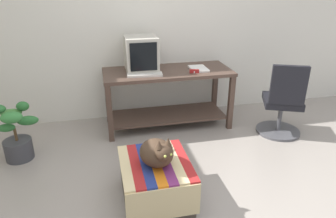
{
  "coord_description": "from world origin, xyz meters",
  "views": [
    {
      "loc": [
        -0.63,
        -1.9,
        1.78
      ],
      "look_at": [
        -0.0,
        0.85,
        0.55
      ],
      "focal_mm": 33.08,
      "sensor_mm": 36.0,
      "label": 1
    }
  ],
  "objects_px": {
    "ottoman_with_blanket": "(156,181)",
    "stapler": "(194,71)",
    "desk": "(168,88)",
    "potted_plant": "(16,136)",
    "tv_monitor": "(141,54)",
    "office_chair": "(283,105)",
    "cat": "(158,153)",
    "keyboard": "(145,74)",
    "book": "(198,69)"
  },
  "relations": [
    {
      "from": "ottoman_with_blanket",
      "to": "stapler",
      "type": "relative_size",
      "value": 6.08
    },
    {
      "from": "desk",
      "to": "stapler",
      "type": "distance_m",
      "value": 0.41
    },
    {
      "from": "potted_plant",
      "to": "tv_monitor",
      "type": "bearing_deg",
      "value": 19.95
    },
    {
      "from": "office_chair",
      "to": "ottoman_with_blanket",
      "type": "bearing_deg",
      "value": 49.25
    },
    {
      "from": "tv_monitor",
      "to": "potted_plant",
      "type": "relative_size",
      "value": 0.66
    },
    {
      "from": "desk",
      "to": "stapler",
      "type": "relative_size",
      "value": 13.97
    },
    {
      "from": "potted_plant",
      "to": "ottoman_with_blanket",
      "type": "bearing_deg",
      "value": -36.67
    },
    {
      "from": "tv_monitor",
      "to": "cat",
      "type": "relative_size",
      "value": 1.02
    },
    {
      "from": "desk",
      "to": "tv_monitor",
      "type": "distance_m",
      "value": 0.53
    },
    {
      "from": "keyboard",
      "to": "stapler",
      "type": "bearing_deg",
      "value": 3.08
    },
    {
      "from": "tv_monitor",
      "to": "keyboard",
      "type": "height_order",
      "value": "tv_monitor"
    },
    {
      "from": "ottoman_with_blanket",
      "to": "cat",
      "type": "bearing_deg",
      "value": -71.76
    },
    {
      "from": "book",
      "to": "desk",
      "type": "bearing_deg",
      "value": 173.75
    },
    {
      "from": "potted_plant",
      "to": "book",
      "type": "bearing_deg",
      "value": 10.79
    },
    {
      "from": "potted_plant",
      "to": "cat",
      "type": "bearing_deg",
      "value": -37.55
    },
    {
      "from": "book",
      "to": "potted_plant",
      "type": "xyz_separation_m",
      "value": [
        -2.06,
        -0.39,
        -0.47
      ]
    },
    {
      "from": "desk",
      "to": "tv_monitor",
      "type": "xyz_separation_m",
      "value": [
        -0.3,
        0.06,
        0.43
      ]
    },
    {
      "from": "ottoman_with_blanket",
      "to": "office_chair",
      "type": "bearing_deg",
      "value": 26.4
    },
    {
      "from": "ottoman_with_blanket",
      "to": "cat",
      "type": "relative_size",
      "value": 1.68
    },
    {
      "from": "keyboard",
      "to": "ottoman_with_blanket",
      "type": "distance_m",
      "value": 1.37
    },
    {
      "from": "ottoman_with_blanket",
      "to": "potted_plant",
      "type": "relative_size",
      "value": 1.09
    },
    {
      "from": "book",
      "to": "office_chair",
      "type": "bearing_deg",
      "value": -29.12
    },
    {
      "from": "tv_monitor",
      "to": "keyboard",
      "type": "xyz_separation_m",
      "value": [
        0.01,
        -0.2,
        -0.19
      ]
    },
    {
      "from": "keyboard",
      "to": "office_chair",
      "type": "xyz_separation_m",
      "value": [
        1.55,
        -0.42,
        -0.35
      ]
    },
    {
      "from": "tv_monitor",
      "to": "stapler",
      "type": "distance_m",
      "value": 0.65
    },
    {
      "from": "ottoman_with_blanket",
      "to": "book",
      "type": "bearing_deg",
      "value": 59.44
    },
    {
      "from": "potted_plant",
      "to": "stapler",
      "type": "relative_size",
      "value": 5.58
    },
    {
      "from": "ottoman_with_blanket",
      "to": "stapler",
      "type": "xyz_separation_m",
      "value": [
        0.7,
        1.22,
        0.56
      ]
    },
    {
      "from": "ottoman_with_blanket",
      "to": "stapler",
      "type": "height_order",
      "value": "stapler"
    },
    {
      "from": "keyboard",
      "to": "cat",
      "type": "bearing_deg",
      "value": -89.3
    },
    {
      "from": "cat",
      "to": "ottoman_with_blanket",
      "type": "bearing_deg",
      "value": 89.68
    },
    {
      "from": "tv_monitor",
      "to": "ottoman_with_blanket",
      "type": "height_order",
      "value": "tv_monitor"
    },
    {
      "from": "tv_monitor",
      "to": "office_chair",
      "type": "bearing_deg",
      "value": -21.63
    },
    {
      "from": "tv_monitor",
      "to": "book",
      "type": "bearing_deg",
      "value": -9.11
    },
    {
      "from": "book",
      "to": "ottoman_with_blanket",
      "type": "relative_size",
      "value": 0.41
    },
    {
      "from": "tv_monitor",
      "to": "ottoman_with_blanket",
      "type": "distance_m",
      "value": 1.63
    },
    {
      "from": "book",
      "to": "office_chair",
      "type": "height_order",
      "value": "office_chair"
    },
    {
      "from": "keyboard",
      "to": "stapler",
      "type": "xyz_separation_m",
      "value": [
        0.58,
        -0.02,
        0.01
      ]
    },
    {
      "from": "desk",
      "to": "ottoman_with_blanket",
      "type": "relative_size",
      "value": 2.3
    },
    {
      "from": "book",
      "to": "stapler",
      "type": "xyz_separation_m",
      "value": [
        -0.09,
        -0.12,
        0.01
      ]
    },
    {
      "from": "cat",
      "to": "keyboard",
      "type": "bearing_deg",
      "value": 66.79
    },
    {
      "from": "desk",
      "to": "potted_plant",
      "type": "relative_size",
      "value": 2.51
    },
    {
      "from": "cat",
      "to": "stapler",
      "type": "xyz_separation_m",
      "value": [
        0.69,
        1.26,
        0.26
      ]
    },
    {
      "from": "book",
      "to": "cat",
      "type": "relative_size",
      "value": 0.69
    },
    {
      "from": "tv_monitor",
      "to": "stapler",
      "type": "relative_size",
      "value": 3.69
    },
    {
      "from": "tv_monitor",
      "to": "potted_plant",
      "type": "distance_m",
      "value": 1.61
    },
    {
      "from": "potted_plant",
      "to": "stapler",
      "type": "distance_m",
      "value": 2.05
    },
    {
      "from": "keyboard",
      "to": "office_chair",
      "type": "bearing_deg",
      "value": -9.67
    },
    {
      "from": "cat",
      "to": "office_chair",
      "type": "bearing_deg",
      "value": 9.15
    },
    {
      "from": "desk",
      "to": "stapler",
      "type": "bearing_deg",
      "value": -29.93
    }
  ]
}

